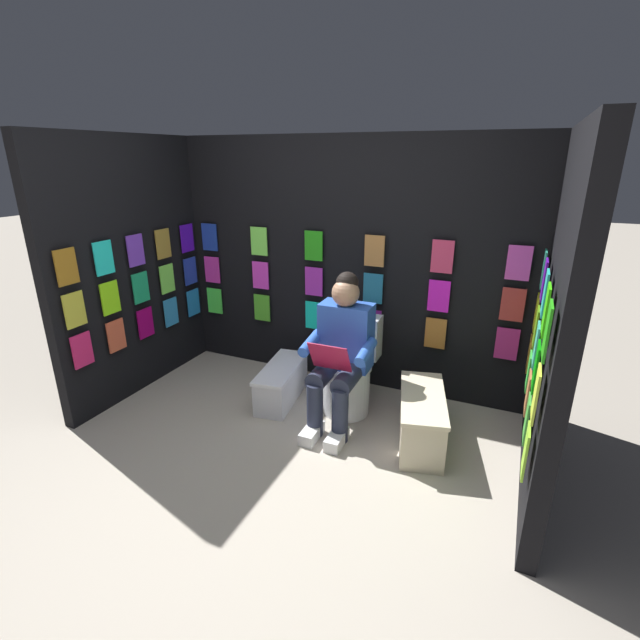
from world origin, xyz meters
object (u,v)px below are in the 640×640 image
(person_reading, at_px, (341,351))
(comic_longbox_near, at_px, (282,383))
(comic_longbox_far, at_px, (421,419))
(toilet, at_px, (350,372))

(person_reading, xyz_separation_m, comic_longbox_near, (0.58, -0.11, -0.44))
(person_reading, distance_m, comic_longbox_far, 0.77)
(person_reading, height_order, comic_longbox_far, person_reading)
(person_reading, relative_size, comic_longbox_far, 1.43)
(person_reading, xyz_separation_m, comic_longbox_far, (-0.65, 0.03, -0.41))
(comic_longbox_near, relative_size, comic_longbox_far, 0.89)
(toilet, distance_m, comic_longbox_near, 0.61)
(toilet, bearing_deg, comic_longbox_near, 10.80)
(toilet, distance_m, comic_longbox_far, 0.72)
(toilet, relative_size, comic_longbox_near, 1.04)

